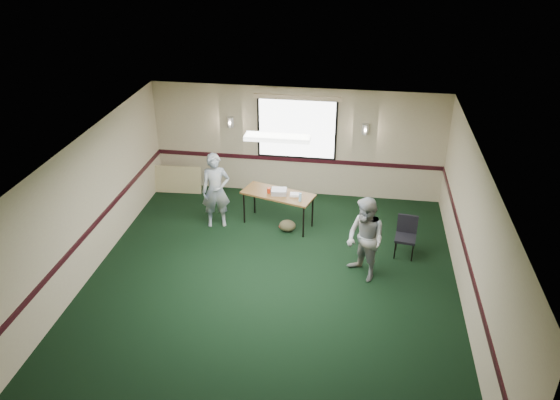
# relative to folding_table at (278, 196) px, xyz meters

# --- Properties ---
(ground) EXTENTS (8.00, 8.00, 0.00)m
(ground) POSITION_rel_folding_table_xyz_m (0.21, -2.37, -0.73)
(ground) COLOR black
(ground) RESTS_ON ground
(room_shell) EXTENTS (8.00, 8.02, 8.00)m
(room_shell) POSITION_rel_folding_table_xyz_m (0.21, -0.24, 0.85)
(room_shell) COLOR tan
(room_shell) RESTS_ON ground
(folding_table) EXTENTS (1.70, 1.06, 0.79)m
(folding_table) POSITION_rel_folding_table_xyz_m (0.00, 0.00, 0.00)
(folding_table) COLOR #513317
(folding_table) RESTS_ON ground
(projector) EXTENTS (0.35, 0.30, 0.11)m
(projector) POSITION_rel_folding_table_xyz_m (0.03, -0.02, 0.11)
(projector) COLOR #9B9CA4
(projector) RESTS_ON folding_table
(game_console) EXTENTS (0.20, 0.17, 0.05)m
(game_console) POSITION_rel_folding_table_xyz_m (0.37, -0.06, 0.08)
(game_console) COLOR white
(game_console) RESTS_ON folding_table
(red_cup) EXTENTS (0.08, 0.08, 0.12)m
(red_cup) POSITION_rel_folding_table_xyz_m (-0.20, -0.01, 0.12)
(red_cup) COLOR #B7270C
(red_cup) RESTS_ON folding_table
(water_bottle) EXTENTS (0.06, 0.06, 0.19)m
(water_bottle) POSITION_rel_folding_table_xyz_m (0.52, -0.29, 0.15)
(water_bottle) COLOR #88C2DF
(water_bottle) RESTS_ON folding_table
(duffel_bag) EXTENTS (0.40, 0.32, 0.26)m
(duffel_bag) POSITION_rel_folding_table_xyz_m (0.25, -0.25, -0.60)
(duffel_bag) COLOR #4C492B
(duffel_bag) RESTS_ON ground
(cable_coil) EXTENTS (0.40, 0.40, 0.02)m
(cable_coil) POSITION_rel_folding_table_xyz_m (0.19, -0.08, -0.72)
(cable_coil) COLOR red
(cable_coil) RESTS_ON ground
(folded_table) EXTENTS (1.33, 0.27, 0.68)m
(folded_table) POSITION_rel_folding_table_xyz_m (-2.79, 1.22, -0.39)
(folded_table) COLOR tan
(folded_table) RESTS_ON ground
(conference_chair) EXTENTS (0.46, 0.48, 0.84)m
(conference_chair) POSITION_rel_folding_table_xyz_m (2.76, -0.76, -0.24)
(conference_chair) COLOR black
(conference_chair) RESTS_ON ground
(person_left) EXTENTS (0.71, 0.56, 1.71)m
(person_left) POSITION_rel_folding_table_xyz_m (-1.35, -0.21, 0.12)
(person_left) COLOR #384D7C
(person_left) RESTS_ON ground
(person_right) EXTENTS (1.01, 1.03, 1.67)m
(person_right) POSITION_rel_folding_table_xyz_m (1.92, -1.71, 0.10)
(person_right) COLOR #6D88AA
(person_right) RESTS_ON ground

